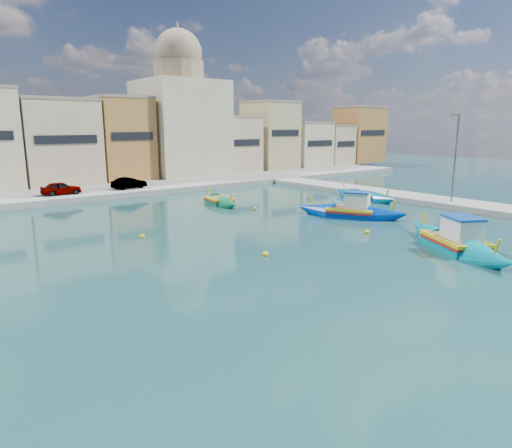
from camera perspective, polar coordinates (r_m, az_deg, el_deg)
name	(u,v)px	position (r m, az deg, el deg)	size (l,w,h in m)	color
ground	(385,258)	(25.67, 15.87, -4.06)	(160.00, 160.00, 0.00)	#13353A
north_quay	(137,189)	(50.91, -14.62, 4.29)	(80.00, 8.00, 0.60)	gray
north_townhouses	(161,141)	(60.00, -11.85, 10.08)	(83.20, 7.87, 10.19)	tan
church_block	(180,114)	(62.10, -9.44, 13.38)	(10.00, 10.00, 19.10)	#C2B891
quay_street_lamp	(455,157)	(42.80, 23.61, 7.67)	(1.18, 0.16, 8.00)	#595B60
parked_cars	(28,191)	(46.04, -26.65, 3.68)	(24.12, 2.22, 1.22)	#4C1919
luzzu_turquoise_cabin	(455,243)	(28.48, 23.64, -2.25)	(6.68, 9.62, 3.16)	#00899D
luzzu_blue_cabin	(351,212)	(36.16, 11.79, 1.43)	(6.02, 8.74, 3.11)	#0035AB
luzzu_cyan_mid	(364,197)	(45.29, 13.35, 3.34)	(2.79, 8.24, 2.39)	#006796
luzzu_green	(219,201)	(41.53, -4.64, 2.83)	(3.00, 7.22, 2.21)	#0B7747
mooring_buoys	(339,236)	(29.68, 10.30, -1.44)	(22.40, 22.83, 0.36)	yellow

